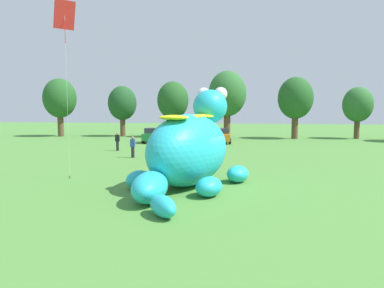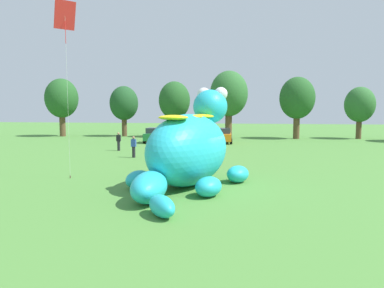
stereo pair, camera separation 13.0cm
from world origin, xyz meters
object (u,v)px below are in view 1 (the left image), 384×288
(tethered_flying_kite, at_px, (65,18))
(car_red, at_px, (189,136))
(car_green, at_px, (153,135))
(spectator_mid_field, at_px, (117,142))
(car_orange, at_px, (222,136))
(giant_inflatable_creature, at_px, (189,149))
(spectator_near_inflatable, at_px, (133,147))

(tethered_flying_kite, bearing_deg, car_red, 81.74)
(car_green, xyz_separation_m, spectator_mid_field, (-1.09, -8.55, -0.01))
(car_orange, height_order, tethered_flying_kite, tethered_flying_kite)
(car_red, bearing_deg, giant_inflatable_creature, -80.70)
(car_green, height_order, spectator_mid_field, car_green)
(giant_inflatable_creature, distance_m, car_orange, 23.21)
(car_green, bearing_deg, car_orange, 4.14)
(car_orange, xyz_separation_m, tethered_flying_kite, (-6.92, -22.42, 7.88))
(car_red, bearing_deg, car_green, -178.84)
(car_red, relative_size, spectator_near_inflatable, 2.54)
(car_red, bearing_deg, spectator_mid_field, -121.87)
(car_orange, xyz_separation_m, spectator_mid_field, (-9.10, -9.13, -0.01))
(car_green, bearing_deg, giant_inflatable_creature, -70.52)
(car_red, height_order, spectator_mid_field, car_red)
(giant_inflatable_creature, xyz_separation_m, spectator_mid_field, (-9.09, 14.05, -1.02))
(car_green, height_order, car_red, same)
(spectator_near_inflatable, distance_m, tethered_flying_kite, 11.90)
(giant_inflatable_creature, xyz_separation_m, car_red, (-3.72, 22.69, -1.01))
(spectator_mid_field, bearing_deg, tethered_flying_kite, -80.66)
(giant_inflatable_creature, relative_size, spectator_near_inflatable, 6.02)
(car_orange, bearing_deg, spectator_mid_field, -134.91)
(spectator_mid_field, relative_size, tethered_flying_kite, 0.18)
(car_green, bearing_deg, spectator_near_inflatable, -81.89)
(giant_inflatable_creature, relative_size, spectator_mid_field, 6.02)
(spectator_mid_field, bearing_deg, car_green, 82.72)
(spectator_mid_field, height_order, tethered_flying_kite, tethered_flying_kite)
(car_orange, distance_m, spectator_near_inflatable, 14.88)
(car_red, xyz_separation_m, tethered_flying_kite, (-3.19, -21.93, 7.88))
(car_red, xyz_separation_m, spectator_mid_field, (-5.37, -8.64, -0.01))
(car_orange, bearing_deg, giant_inflatable_creature, -90.04)
(car_green, distance_m, tethered_flying_kite, 23.25)
(car_green, distance_m, spectator_mid_field, 8.62)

